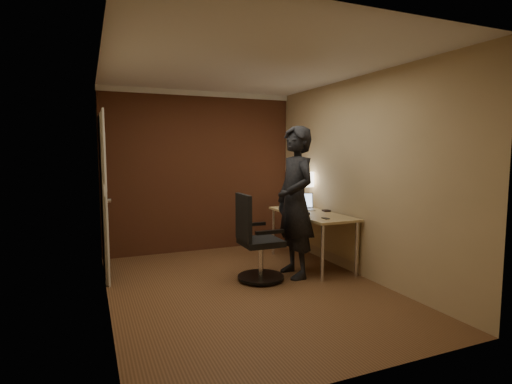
# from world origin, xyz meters

# --- Properties ---
(room) EXTENTS (4.00, 4.00, 4.00)m
(room) POSITION_xyz_m (-0.27, 1.54, 1.37)
(room) COLOR brown
(room) RESTS_ON ground
(desk) EXTENTS (0.60, 1.50, 0.73)m
(desk) POSITION_xyz_m (1.25, 0.55, 0.60)
(desk) COLOR tan
(desk) RESTS_ON ground
(desk_lamp) EXTENTS (0.22, 0.22, 0.54)m
(desk_lamp) POSITION_xyz_m (1.35, 1.05, 1.15)
(desk_lamp) COLOR silver
(desk_lamp) RESTS_ON desk
(laptop) EXTENTS (0.40, 0.36, 0.23)m
(laptop) POSITION_xyz_m (1.22, 0.88, 0.79)
(laptop) COLOR silver
(laptop) RESTS_ON desk
(mouse) EXTENTS (0.08, 0.11, 0.03)m
(mouse) POSITION_xyz_m (1.03, 0.44, 0.75)
(mouse) COLOR black
(mouse) RESTS_ON desk
(phone) EXTENTS (0.07, 0.12, 0.01)m
(phone) POSITION_xyz_m (1.09, 0.05, 0.73)
(phone) COLOR black
(phone) RESTS_ON desk
(wallet) EXTENTS (0.10, 0.12, 0.02)m
(wallet) POSITION_xyz_m (1.43, 0.56, 0.74)
(wallet) COLOR black
(wallet) RESTS_ON desk
(office_chair) EXTENTS (0.57, 0.58, 1.04)m
(office_chair) POSITION_xyz_m (0.19, 0.19, 0.46)
(office_chair) COLOR black
(office_chair) RESTS_ON ground
(person) EXTENTS (0.46, 0.69, 1.89)m
(person) POSITION_xyz_m (0.73, 0.19, 0.94)
(person) COLOR black
(person) RESTS_ON ground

